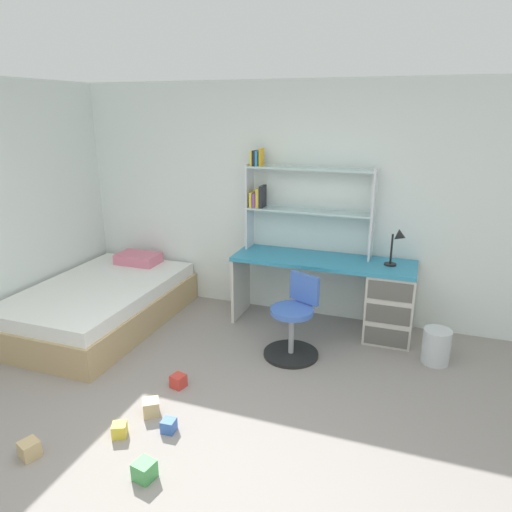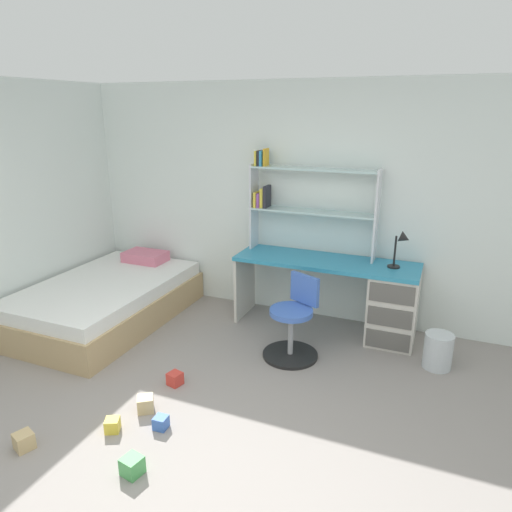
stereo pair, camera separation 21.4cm
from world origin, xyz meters
The scene contains 14 objects.
ground_plane centered at (0.00, 0.00, -0.01)m, with size 6.20×6.48×0.02m, color gray.
room_shell centered at (-1.34, 1.35, 1.26)m, with size 6.20×6.48×2.53m.
desk centered at (0.83, 2.43, 0.43)m, with size 1.86×0.57×0.76m.
bookshelf_hutch centered at (-0.01, 2.60, 1.37)m, with size 1.34×0.22×1.08m.
desk_lamp centered at (1.05, 2.43, 1.01)m, with size 0.20×0.17×0.38m.
swivel_chair centered at (0.21, 1.75, 0.30)m, with size 0.52×0.52×0.77m.
bed_platform centered at (-1.93, 1.71, 0.23)m, with size 1.30×2.04×0.57m.
waste_bin centered at (1.48, 2.05, 0.16)m, with size 0.25×0.25×0.32m, color silver.
toy_block_red_0 centered at (-0.55, 0.90, 0.05)m, with size 0.11×0.11×0.11m, color red.
toy_block_natural_1 centered at (-1.09, -0.17, 0.06)m, with size 0.12×0.12×0.12m, color tan.
toy_block_yellow_2 centered at (-0.65, 0.21, 0.05)m, with size 0.10×0.10×0.10m, color gold.
toy_block_green_3 centered at (-0.25, -0.08, 0.06)m, with size 0.12×0.12×0.12m, color #479E51.
toy_block_blue_4 centered at (-0.34, 0.37, 0.05)m, with size 0.10×0.10×0.10m, color #3860B7.
toy_block_natural_5 centered at (-0.57, 0.50, 0.06)m, with size 0.12×0.12×0.12m, color tan.
Camera 2 is at (1.41, -2.02, 2.24)m, focal length 32.72 mm.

